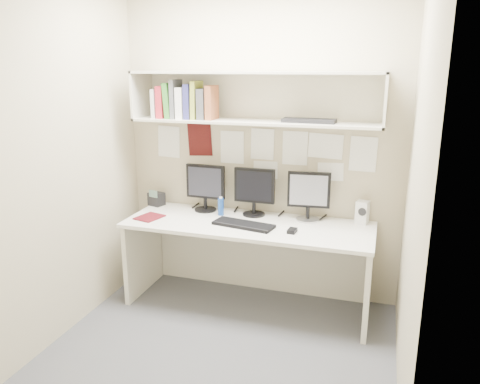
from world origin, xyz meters
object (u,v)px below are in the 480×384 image
(monitor_left, at_px, (205,185))
(keyboard, at_px, (243,225))
(desk, at_px, (248,264))
(monitor_right, at_px, (309,194))
(monitor_center, at_px, (254,189))
(speaker, at_px, (362,212))
(desk_phone, at_px, (156,199))
(maroon_notebook, at_px, (150,217))

(monitor_left, height_order, keyboard, monitor_left)
(desk, xyz_separation_m, keyboard, (-0.01, -0.09, 0.38))
(desk, bearing_deg, monitor_right, 26.13)
(desk, height_order, monitor_center, monitor_center)
(monitor_center, distance_m, monitor_right, 0.46)
(speaker, relative_size, desk_phone, 1.21)
(monitor_center, bearing_deg, speaker, 2.68)
(monitor_left, bearing_deg, desk, -23.79)
(keyboard, bearing_deg, desk, 92.06)
(speaker, relative_size, maroon_notebook, 0.86)
(monitor_left, distance_m, keyboard, 0.58)
(speaker, bearing_deg, desk_phone, -165.54)
(desk, bearing_deg, speaker, 16.38)
(speaker, height_order, maroon_notebook, speaker)
(monitor_left, xyz_separation_m, keyboard, (0.44, -0.31, -0.21))
(speaker, xyz_separation_m, desk_phone, (-1.82, -0.03, -0.03))
(monitor_left, bearing_deg, monitor_right, 1.95)
(desk, xyz_separation_m, maroon_notebook, (-0.83, -0.13, 0.37))
(keyboard, distance_m, speaker, 0.96)
(keyboard, bearing_deg, monitor_center, 100.11)
(keyboard, xyz_separation_m, maroon_notebook, (-0.81, -0.04, -0.01))
(monitor_right, xyz_separation_m, maroon_notebook, (-1.27, -0.35, -0.22))
(keyboard, height_order, speaker, speaker)
(monitor_left, relative_size, speaker, 2.18)
(monitor_right, relative_size, maroon_notebook, 1.85)
(monitor_left, bearing_deg, monitor_center, 1.95)
(monitor_left, height_order, desk_phone, monitor_left)
(desk, height_order, keyboard, keyboard)
(monitor_center, height_order, keyboard, monitor_center)
(monitor_center, bearing_deg, monitor_left, -179.81)
(monitor_center, distance_m, desk_phone, 0.94)
(monitor_center, bearing_deg, maroon_notebook, -156.67)
(monitor_right, bearing_deg, maroon_notebook, -171.03)
(monitor_left, distance_m, maroon_notebook, 0.55)
(desk, height_order, speaker, speaker)
(speaker, bearing_deg, monitor_right, -161.42)
(monitor_center, height_order, maroon_notebook, monitor_center)
(desk, relative_size, speaker, 10.75)
(monitor_left, distance_m, speaker, 1.34)
(monitor_left, relative_size, maroon_notebook, 1.87)
(desk, xyz_separation_m, desk_phone, (-0.94, 0.23, 0.42))
(monitor_left, xyz_separation_m, monitor_right, (0.90, 0.00, -0.00))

